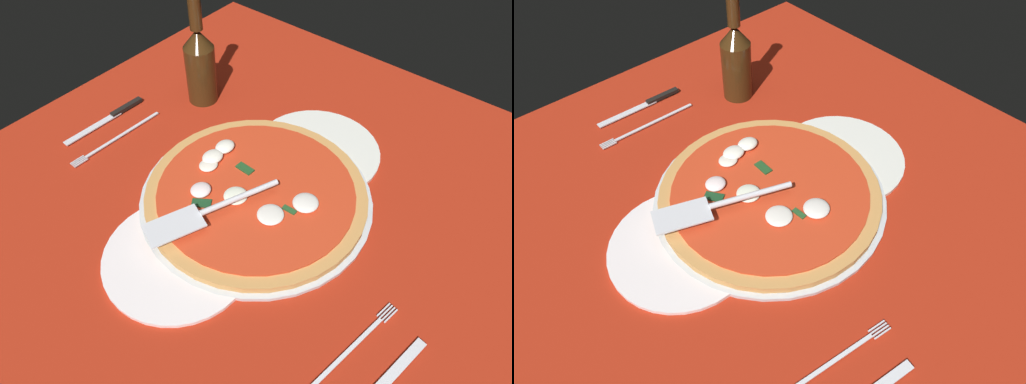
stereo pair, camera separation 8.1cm
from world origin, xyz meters
TOP-DOWN VIEW (x-y plane):
  - ground_plane at (0.00, 0.00)cm, footprint 100.99×100.99cm
  - checker_pattern at (0.00, -0.00)cm, footprint 100.99×100.99cm
  - pizza_pan at (-2.65, -1.59)cm, footprint 40.83×40.83cm
  - dinner_plate_left at (-20.15, 0.34)cm, footprint 24.11×24.11cm
  - dinner_plate_right at (14.18, -3.11)cm, footprint 24.15×24.15cm
  - pizza at (-2.68, -1.43)cm, footprint 38.86×38.86cm
  - pizza_server at (-12.40, 0.54)cm, footprint 23.10×11.51cm
  - place_setting_far at (-6.36, 32.95)cm, footprint 22.53×14.40cm
  - beer_bottle at (12.54, 25.78)cm, footprint 6.32×6.32cm

SIDE VIEW (x-z plane):
  - ground_plane at x=0.00cm, z-range -0.80..0.00cm
  - checker_pattern at x=0.00cm, z-range 0.00..0.10cm
  - place_setting_far at x=-6.36cm, z-range -0.25..1.15cm
  - dinner_plate_left at x=-20.15cm, z-range 0.10..1.10cm
  - dinner_plate_right at x=14.18cm, z-range 0.10..1.10cm
  - pizza_pan at x=-2.65cm, z-range 0.10..1.11cm
  - pizza at x=-2.68cm, z-range 0.46..3.41cm
  - pizza_server at x=-12.40cm, z-range 3.88..4.88cm
  - beer_bottle at x=12.54cm, z-range -2.85..21.49cm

